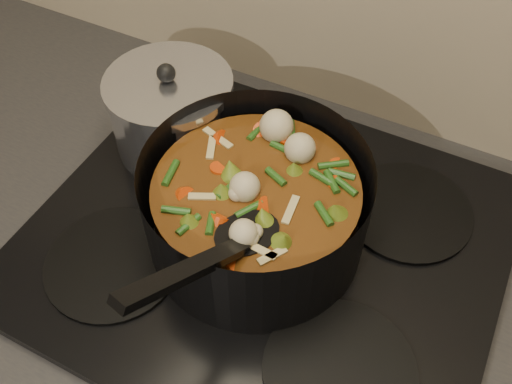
% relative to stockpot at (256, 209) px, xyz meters
% --- Properties ---
extents(counter, '(2.64, 0.64, 0.91)m').
position_rel_stockpot_xyz_m(counter, '(0.01, 0.01, -0.54)').
color(counter, brown).
rests_on(counter, ground).
extents(stovetop, '(0.62, 0.54, 0.03)m').
position_rel_stockpot_xyz_m(stovetop, '(0.01, 0.01, -0.07)').
color(stovetop, black).
rests_on(stovetop, counter).
extents(stockpot, '(0.37, 0.44, 0.21)m').
position_rel_stockpot_xyz_m(stockpot, '(0.00, 0.00, 0.00)').
color(stockpot, black).
rests_on(stockpot, stovetop).
extents(saucepan, '(0.19, 0.19, 0.15)m').
position_rel_stockpot_xyz_m(saucepan, '(-0.19, 0.10, -0.00)').
color(saucepan, silver).
rests_on(saucepan, stovetop).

